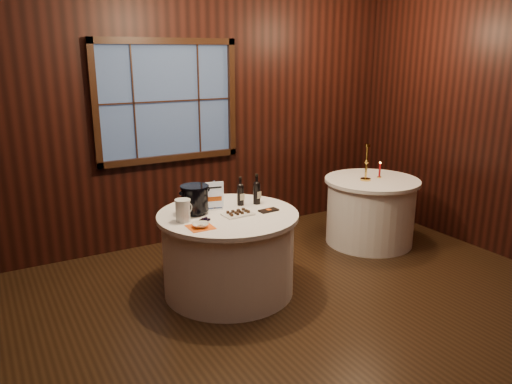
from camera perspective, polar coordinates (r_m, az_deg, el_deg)
ground at (r=4.05m, az=3.57°, el=-16.74°), size 6.00×6.00×0.00m
back_wall at (r=5.69m, az=-10.15°, el=9.14°), size 6.00×0.10×3.00m
main_table at (r=4.64m, az=-3.16°, el=-6.91°), size 1.28×1.28×0.77m
side_table at (r=5.96m, az=12.93°, el=-2.10°), size 1.08×1.08×0.77m
sign_stand at (r=4.60m, az=-4.75°, el=-0.88°), size 0.17×0.11×0.27m
port_bottle_left at (r=4.71m, az=-1.79°, el=-0.11°), size 0.07×0.07×0.28m
port_bottle_right at (r=4.74m, az=0.08°, el=0.12°), size 0.07×0.08×0.29m
ice_bucket at (r=4.48m, az=-7.00°, el=-0.79°), size 0.26×0.26×0.26m
chocolate_plate at (r=4.45m, az=-2.09°, el=-2.45°), size 0.27×0.19×0.04m
chocolate_box at (r=4.56m, az=1.45°, el=-2.11°), size 0.18×0.10×0.01m
grape_bunch at (r=4.29m, az=-5.79°, el=-3.21°), size 0.16×0.08×0.04m
glass_pitcher at (r=4.31m, az=-8.33°, el=-2.08°), size 0.18×0.14×0.19m
orange_napkin at (r=4.17m, az=-6.36°, el=-4.01°), size 0.21×0.21×0.00m
cracker_bowl at (r=4.16m, az=-6.37°, el=-3.77°), size 0.18×0.18×0.03m
brass_candlestick at (r=5.75m, az=12.49°, el=2.78°), size 0.12×0.12×0.42m
red_candle at (r=5.92m, az=13.95°, el=2.30°), size 0.05×0.05×0.19m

